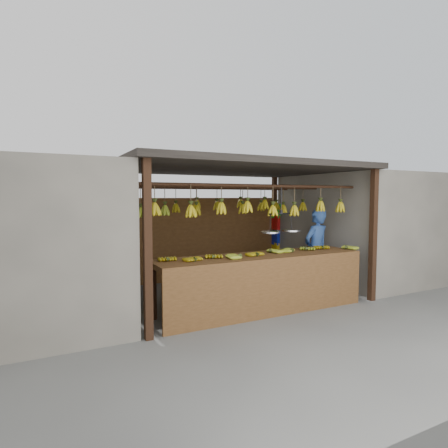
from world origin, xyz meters
TOP-DOWN VIEW (x-y plane):
  - ground at (0.00, 0.00)m, footprint 80.00×80.00m
  - stall at (0.00, 0.33)m, footprint 4.30×3.30m
  - neighbor_left at (-3.60, 0.00)m, footprint 3.00×3.00m
  - neighbor_right at (3.60, 0.00)m, footprint 3.00×3.00m
  - counter at (-0.06, -1.23)m, footprint 3.55×0.80m
  - hanging_bananas at (-0.01, 0.00)m, footprint 3.65×2.24m
  - balance_scale at (0.40, -1.00)m, footprint 0.78×0.38m
  - vendor at (1.60, -0.50)m, footprint 0.64×0.47m
  - bag_bundles at (1.94, 1.35)m, footprint 0.08×0.26m

SIDE VIEW (x-z plane):
  - ground at x=0.00m, z-range 0.00..0.00m
  - counter at x=-0.06m, z-range 0.23..1.19m
  - vendor at x=1.60m, z-range 0.00..1.59m
  - bag_bundles at x=1.94m, z-range 0.38..1.66m
  - neighbor_left at x=-3.60m, z-range 0.00..2.30m
  - neighbor_right at x=3.60m, z-range 0.00..2.30m
  - balance_scale at x=0.40m, z-range 0.90..1.67m
  - hanging_bananas at x=-0.01m, z-range 1.42..1.82m
  - stall at x=0.00m, z-range 0.77..3.17m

